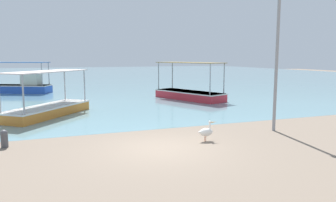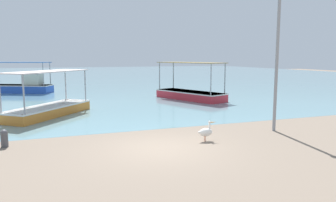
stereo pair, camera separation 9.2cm
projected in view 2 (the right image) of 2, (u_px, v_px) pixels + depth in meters
The scene contains 8 objects.
ground at pixel (161, 148), 11.82m from camera, with size 120.00×120.00×0.00m, color #7E6C5B.
harbor_water at pixel (71, 76), 56.48m from camera, with size 110.00×90.00×0.00m, color #68939D.
fishing_boat_far_right at pixel (190, 93), 25.28m from camera, with size 3.94×6.25×2.85m.
fishing_boat_far_left at pixel (49, 107), 18.23m from camera, with size 4.93×5.54×2.50m.
fishing_boat_center at pixel (22, 85), 29.94m from camera, with size 5.95×4.00×2.79m.
pelican at pixel (206, 132), 12.77m from camera, with size 0.80×0.28×0.80m.
lamp_post at pixel (277, 49), 14.13m from camera, with size 0.28×0.28×6.52m.
mooring_bollard at pixel (4, 138), 11.93m from camera, with size 0.27×0.27×0.66m.
Camera 2 is at (-3.70, -10.87, 3.29)m, focal length 35.00 mm.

